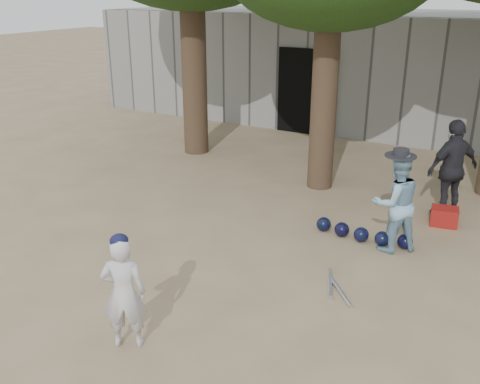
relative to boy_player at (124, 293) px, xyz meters
The scene contains 8 objects.
ground 1.72m from the boy_player, 111.40° to the left, with size 70.00×70.00×0.00m, color #937C5E.
boy_player is the anchor object (origin of this frame).
spectator_blue 4.14m from the boy_player, 62.27° to the left, with size 0.72×0.56×1.48m, color #81ADC7.
spectator_dark 5.91m from the boy_player, 65.69° to the left, with size 0.98×0.41×1.67m, color black.
red_bag 5.55m from the boy_player, 63.53° to the left, with size 0.42×0.32×0.30m, color #A21D15.
back_building 11.87m from the boy_player, 92.83° to the left, with size 16.00×5.24×3.00m.
helmet_row 4.05m from the boy_player, 68.60° to the left, with size 1.51×0.32×0.23m.
bat_pile 2.78m from the boy_player, 54.06° to the left, with size 0.59×0.76×0.06m.
Camera 1 is at (4.01, -5.14, 3.66)m, focal length 40.00 mm.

